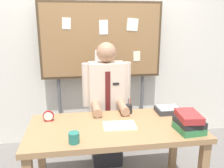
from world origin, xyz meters
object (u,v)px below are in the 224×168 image
person (107,110)px  coffee_mug (74,138)px  bulletin_board (102,43)px  book_stack (189,122)px  desk (115,135)px  open_notebook (119,126)px  paper_tray (169,110)px  desk_clock (48,116)px  pen_holder (129,109)px

person → coffee_mug: 0.93m
coffee_mug → bulletin_board: bearing=74.4°
person → book_stack: 1.02m
desk → open_notebook: open_notebook is taller
desk → book_stack: bearing=-18.7°
coffee_mug → paper_tray: (0.98, 0.50, -0.02)m
bulletin_board → coffee_mug: bearing=-105.6°
person → open_notebook: 0.61m
book_stack → coffee_mug: bearing=-176.8°
book_stack → desk_clock: 1.30m
coffee_mug → paper_tray: 1.10m
desk → book_stack: 0.68m
open_notebook → paper_tray: (0.57, 0.26, 0.02)m
bulletin_board → book_stack: 1.53m
book_stack → coffee_mug: 0.99m
bulletin_board → person: bearing=-90.0°
open_notebook → pen_holder: bearing=62.7°
book_stack → paper_tray: (-0.01, 0.45, -0.06)m
person → pen_holder: (0.19, -0.30, 0.12)m
bulletin_board → desk: bearing=-90.0°
bulletin_board → desk_clock: bulletin_board is taller
open_notebook → desk_clock: size_ratio=2.85×
open_notebook → paper_tray: paper_tray is taller
paper_tray → pen_holder: bearing=174.0°
desk_clock → pen_holder: pen_holder is taller
open_notebook → paper_tray: size_ratio=1.14×
bulletin_board → open_notebook: bulletin_board is taller
pen_holder → desk_clock: bearing=-174.2°
desk_clock → person: bearing=32.2°
coffee_mug → desk_clock: bearing=117.7°
person → paper_tray: 0.71m
open_notebook → coffee_mug: bearing=-149.2°
person → paper_tray: (0.61, -0.35, 0.09)m
bulletin_board → paper_tray: size_ratio=7.40×
desk → coffee_mug: bearing=-144.5°
book_stack → coffee_mug: (-0.99, -0.06, -0.04)m
desk_clock → coffee_mug: 0.52m
bulletin_board → book_stack: (0.62, -1.28, -0.58)m
bulletin_board → coffee_mug: size_ratio=21.83×
desk → bulletin_board: bearing=90.0°
person → open_notebook: bearing=-86.3°
desk_clock → coffee_mug: desk_clock is taller
paper_tray → open_notebook: bearing=-155.8°
desk_clock → pen_holder: 0.81m
bulletin_board → book_stack: size_ratio=6.71×
person → book_stack: size_ratio=5.09×
desk → paper_tray: size_ratio=6.09×
open_notebook → paper_tray: 0.63m
person → desk_clock: bearing=-147.8°
desk_clock → coffee_mug: bearing=-62.3°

